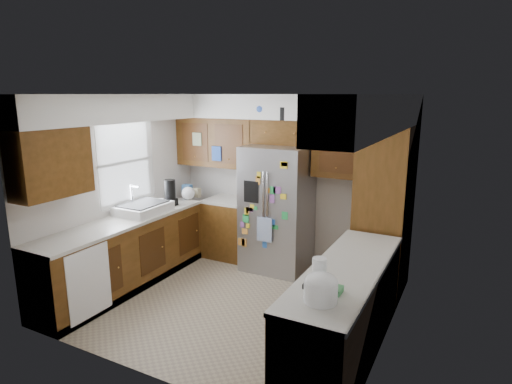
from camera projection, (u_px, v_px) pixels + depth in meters
floor at (235, 301)px, 5.29m from camera, size 3.60×3.60×0.00m
room_shell at (241, 151)px, 5.24m from camera, size 3.64×3.24×2.52m
left_counter_run at (150, 250)px, 5.83m from camera, size 1.36×3.20×0.92m
right_counter_run at (345, 316)px, 4.10m from camera, size 0.63×2.25×0.92m
pantry at (384, 211)px, 5.36m from camera, size 0.60×0.90×2.15m
fridge at (277, 209)px, 6.13m from camera, size 0.90×0.79×1.80m
bridge_cabinet at (285, 132)px, 6.08m from camera, size 0.96×0.34×0.35m
fridge_top_items at (275, 110)px, 6.01m from camera, size 0.65×0.31×0.30m
sink_assembly at (143, 208)px, 5.83m from camera, size 0.52×0.70×0.37m
left_counter_clutter at (179, 193)px, 6.41m from camera, size 0.34×0.81×0.38m
rice_cooker at (321, 287)px, 3.31m from camera, size 0.28×0.27×0.23m
paper_towel at (319, 274)px, 3.53m from camera, size 0.12×0.12×0.27m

